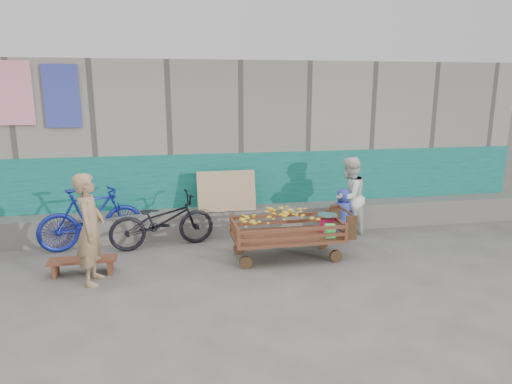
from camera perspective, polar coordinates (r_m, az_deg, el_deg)
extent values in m
plane|color=#514F4A|center=(5.97, -3.75, -12.23)|extent=(80.00, 80.00, 0.00)
cube|color=gray|center=(9.54, -7.00, 6.60)|extent=(12.00, 3.00, 3.00)
cube|color=#0D685C|center=(8.18, -6.10, -0.11)|extent=(12.00, 0.03, 1.40)
cube|color=slate|center=(8.08, -5.88, -3.76)|extent=(12.00, 0.50, 0.45)
cube|color=tan|center=(7.84, -3.70, 0.11)|extent=(1.00, 0.19, 0.68)
cube|color=pink|center=(8.27, -27.99, 10.87)|extent=(0.55, 0.03, 1.00)
cube|color=#3A46A8|center=(8.10, -23.13, 10.96)|extent=(0.55, 0.03, 1.00)
cube|color=#563223|center=(6.93, 3.85, -5.56)|extent=(1.63, 0.82, 0.05)
cylinder|color=#392718|center=(6.61, -1.30, -8.79)|extent=(0.18, 0.05, 0.18)
cube|color=#563223|center=(6.38, -2.17, -5.78)|extent=(0.05, 0.05, 0.25)
cylinder|color=#392718|center=(7.16, -2.11, -7.05)|extent=(0.18, 0.05, 0.18)
cube|color=#563223|center=(7.09, -3.11, -3.85)|extent=(0.05, 0.05, 0.25)
cylinder|color=#392718|center=(6.95, 9.94, -7.88)|extent=(0.18, 0.05, 0.18)
cube|color=#563223|center=(6.78, 11.17, -4.87)|extent=(0.05, 0.05, 0.25)
cylinder|color=#392718|center=(7.47, 8.31, -6.31)|extent=(0.18, 0.05, 0.18)
cube|color=#563223|center=(7.46, 9.00, -3.15)|extent=(0.05, 0.05, 0.25)
cube|color=#563223|center=(6.55, 4.71, -5.65)|extent=(1.58, 0.04, 0.05)
cube|color=#563223|center=(6.51, 4.72, -4.75)|extent=(1.58, 0.04, 0.05)
cube|color=#563223|center=(7.25, 3.10, -3.78)|extent=(1.58, 0.04, 0.05)
cube|color=#563223|center=(7.22, 3.11, -2.95)|extent=(1.58, 0.04, 0.05)
cube|color=#563223|center=(6.75, -2.66, -5.06)|extent=(0.04, 0.76, 0.05)
cube|color=#563223|center=(6.71, -2.67, -4.17)|extent=(0.04, 0.76, 0.05)
cube|color=#563223|center=(7.13, 10.02, -4.25)|extent=(0.04, 0.76, 0.05)
cube|color=#563223|center=(7.10, 10.05, -3.41)|extent=(0.04, 0.76, 0.05)
cylinder|color=#392718|center=(7.13, 11.32, -2.42)|extent=(0.04, 0.73, 0.04)
cube|color=#392718|center=(7.44, 9.85, -2.92)|extent=(0.16, 0.04, 0.36)
cube|color=#392718|center=(6.85, 11.82, -4.41)|extent=(0.16, 0.04, 0.36)
ellipsoid|color=yellow|center=(6.84, 3.14, -3.85)|extent=(1.18, 0.63, 0.40)
cylinder|color=#CB174C|center=(7.07, 8.86, -4.12)|extent=(0.22, 0.22, 0.24)
cylinder|color=silver|center=(7.03, 8.89, -3.13)|extent=(0.03, 0.03, 0.05)
cylinder|color=silver|center=(7.02, 8.90, -2.85)|extent=(0.31, 0.31, 0.02)
cube|color=#40F359|center=(6.83, 9.21, -4.82)|extent=(0.15, 0.11, 0.20)
cube|color=#563223|center=(6.81, -20.86, -7.94)|extent=(0.91, 0.27, 0.04)
cube|color=#563223|center=(6.92, -23.77, -8.89)|extent=(0.05, 0.25, 0.18)
cube|color=#563223|center=(6.79, -17.74, -8.80)|extent=(0.05, 0.25, 0.18)
imported|color=#9C7B58|center=(6.32, -19.99, -4.38)|extent=(0.40, 0.57, 1.48)
imported|color=white|center=(8.00, 11.55, -0.63)|extent=(0.86, 0.83, 1.39)
imported|color=#3342B0|center=(7.89, 10.80, -2.69)|extent=(0.48, 0.36, 0.88)
imported|color=black|center=(7.51, -11.65, -3.54)|extent=(1.75, 0.88, 0.88)
imported|color=navy|center=(7.79, -19.90, -3.03)|extent=(1.71, 0.98, 0.99)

